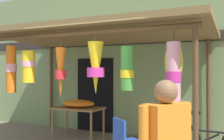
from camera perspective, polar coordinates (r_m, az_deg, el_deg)
name	(u,v)px	position (r m, az deg, el deg)	size (l,w,h in m)	color
shop_facade	(130,59)	(7.14, 3.90, 2.39)	(12.05, 0.29, 3.95)	#7A9360
market_stall_canopy	(99,43)	(5.89, -2.74, 5.82)	(4.87, 2.57, 2.59)	brown
display_table	(78,111)	(6.49, -7.18, -8.68)	(1.14, 0.70, 0.79)	brown
flower_heap_on_table	(79,104)	(6.49, -7.06, -7.06)	(0.81, 0.57, 0.17)	orange
folding_chair	(125,139)	(4.64, 2.71, -14.35)	(0.56, 0.56, 0.84)	#2347A8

